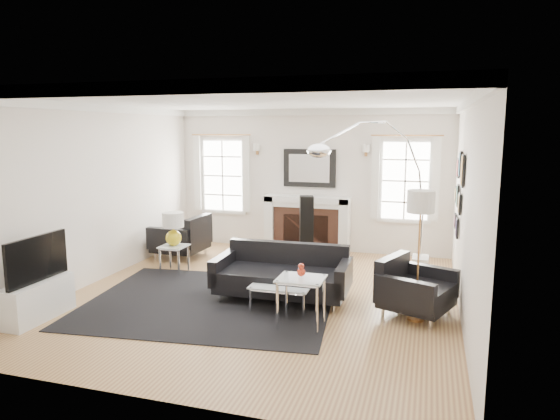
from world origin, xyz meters
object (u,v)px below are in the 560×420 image
(sofa, at_px, (283,275))
(armchair_right, at_px, (413,289))
(fireplace, at_px, (307,225))
(armchair_left, at_px, (184,238))
(coffee_table, at_px, (284,284))
(arc_floor_lamp, at_px, (374,191))
(gourd_lamp, at_px, (173,227))

(sofa, distance_m, armchair_right, 1.81)
(fireplace, relative_size, armchair_left, 1.66)
(armchair_right, bearing_deg, fireplace, 126.05)
(armchair_right, relative_size, coffee_table, 1.43)
(coffee_table, height_order, arc_floor_lamp, arc_floor_lamp)
(arc_floor_lamp, bearing_deg, armchair_right, -66.17)
(fireplace, xyz_separation_m, sofa, (0.33, -2.81, -0.20))
(sofa, height_order, arc_floor_lamp, arc_floor_lamp)
(fireplace, distance_m, sofa, 2.84)
(armchair_left, height_order, coffee_table, armchair_left)
(armchair_right, xyz_separation_m, coffee_table, (-1.69, -0.21, -0.02))
(gourd_lamp, height_order, arc_floor_lamp, arc_floor_lamp)
(armchair_left, relative_size, arc_floor_lamp, 0.39)
(coffee_table, bearing_deg, armchair_left, 141.84)
(gourd_lamp, bearing_deg, armchair_left, 108.84)
(gourd_lamp, distance_m, arc_floor_lamp, 3.38)
(coffee_table, distance_m, gourd_lamp, 2.53)
(fireplace, bearing_deg, sofa, -83.20)
(fireplace, bearing_deg, coffee_table, -81.78)
(armchair_right, relative_size, arc_floor_lamp, 0.43)
(armchair_left, relative_size, armchair_right, 0.89)
(fireplace, height_order, armchair_left, fireplace)
(gourd_lamp, bearing_deg, armchair_right, -12.11)
(fireplace, xyz_separation_m, gourd_lamp, (-1.80, -2.10, 0.25))
(arc_floor_lamp, bearing_deg, sofa, -126.53)
(gourd_lamp, bearing_deg, fireplace, 49.39)
(armchair_left, distance_m, coffee_table, 3.29)
(armchair_left, distance_m, arc_floor_lamp, 3.72)
(armchair_left, height_order, armchair_right, armchair_left)
(armchair_left, bearing_deg, gourd_lamp, -71.16)
(fireplace, relative_size, arc_floor_lamp, 0.64)
(fireplace, distance_m, armchair_left, 2.41)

